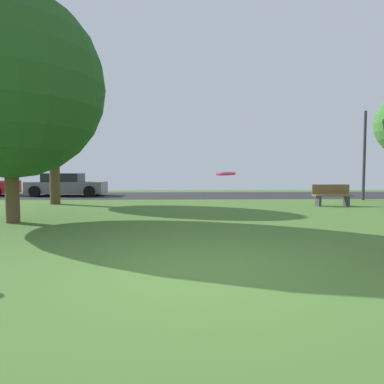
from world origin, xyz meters
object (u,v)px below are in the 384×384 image
(frisbee_disc, at_px, (226,174))
(parked_car_grey, at_px, (67,185))
(oak_tree_left, at_px, (9,85))
(park_bench, at_px, (332,195))
(birch_tree_lone, at_px, (53,110))
(street_lamp_post, at_px, (364,156))

(frisbee_disc, relative_size, parked_car_grey, 0.08)
(oak_tree_left, distance_m, park_bench, 12.42)
(birch_tree_lone, xyz_separation_m, frisbee_disc, (6.17, -10.60, -2.73))
(frisbee_disc, xyz_separation_m, park_bench, (5.78, 9.35, -0.95))
(birch_tree_lone, relative_size, park_bench, 3.81)
(oak_tree_left, bearing_deg, frisbee_disc, -43.11)
(birch_tree_lone, distance_m, frisbee_disc, 12.57)
(street_lamp_post, bearing_deg, birch_tree_lone, -173.65)
(parked_car_grey, bearing_deg, oak_tree_left, -79.43)
(oak_tree_left, relative_size, street_lamp_post, 1.43)
(parked_car_grey, xyz_separation_m, park_bench, (13.17, -6.57, -0.16))
(birch_tree_lone, height_order, parked_car_grey, birch_tree_lone)
(oak_tree_left, height_order, birch_tree_lone, oak_tree_left)
(parked_car_grey, bearing_deg, street_lamp_post, -12.78)
(frisbee_disc, bearing_deg, birch_tree_lone, 120.20)
(parked_car_grey, height_order, street_lamp_post, street_lamp_post)
(oak_tree_left, relative_size, birch_tree_lone, 1.06)
(oak_tree_left, xyz_separation_m, park_bench, (11.13, 4.33, -3.38))
(parked_car_grey, height_order, park_bench, parked_car_grey)
(oak_tree_left, distance_m, frisbee_disc, 7.73)
(park_bench, distance_m, street_lamp_post, 4.52)
(parked_car_grey, bearing_deg, frisbee_disc, -65.10)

